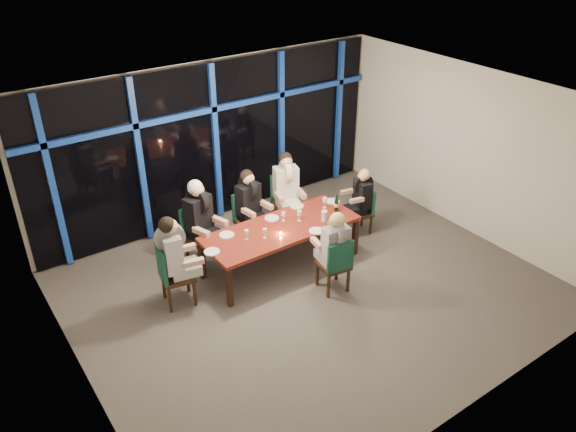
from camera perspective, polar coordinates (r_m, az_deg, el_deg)
The scene contains 29 objects.
room at distance 7.93m, azimuth 2.50°, elevation 4.36°, with size 7.04×7.00×3.02m.
window_wall at distance 10.40m, azimuth -7.43°, elevation 7.64°, with size 6.86×0.43×2.94m.
dining_table at distance 9.14m, azimuth -0.72°, elevation -1.50°, with size 2.60×1.00×0.75m.
chair_far_left at distance 9.42m, azimuth -9.14°, elevation -1.56°, with size 0.61×0.61×1.05m.
chair_far_mid at distance 9.88m, azimuth -4.16°, elevation 0.08°, with size 0.51×0.51×0.97m.
chair_far_right at distance 10.33m, azimuth -0.31°, elevation 1.77°, with size 0.59×0.59×1.03m.
chair_end_left at distance 8.53m, azimuth -11.83°, elevation -5.62°, with size 0.55×0.55×1.02m.
chair_end_right at distance 10.30m, azimuth 7.66°, elevation 0.79°, with size 0.48×0.48×0.86m.
chair_near_mid at distance 8.65m, azimuth 4.93°, elevation -4.79°, with size 0.50×0.50×0.95m.
diner_far_left at distance 9.16m, azimuth -8.95°, elevation 0.48°, with size 0.62×0.71×1.02m.
diner_far_mid at distance 9.64m, azimuth -3.93°, elevation 1.90°, with size 0.52×0.64×0.95m.
diner_far_right at distance 10.08m, azimuth -0.16°, elevation 3.59°, with size 0.60×0.70×1.00m.
diner_end_left at distance 8.32m, azimuth -11.53°, elevation -3.21°, with size 0.68×0.56×1.00m.
diner_end_right at distance 10.10m, azimuth 7.43°, elevation 2.43°, with size 0.58×0.48×0.84m.
diner_near_mid at distance 8.50m, azimuth 4.76°, elevation -2.41°, with size 0.51×0.62×0.93m.
plate_far_left at distance 8.94m, azimuth -6.25°, elevation -1.91°, with size 0.24×0.24×0.01m, color white.
plate_far_mid at distance 9.34m, azimuth -1.67°, elevation -0.21°, with size 0.24×0.24×0.01m, color white.
plate_far_right at distance 9.70m, azimuth 0.90°, elevation 1.02°, with size 0.24×0.24×0.01m, color white.
plate_end_left at distance 8.55m, azimuth -7.74°, elevation -3.61°, with size 0.24×0.24×0.01m, color white.
plate_end_right at distance 9.89m, azimuth 4.57°, elevation 1.50°, with size 0.24×0.24×0.01m, color white.
plate_near_mid at distance 9.00m, azimuth 2.89°, elevation -1.52°, with size 0.24×0.24×0.01m, color white.
wine_bottle at distance 9.55m, azimuth 4.93°, elevation 1.16°, with size 0.07×0.07×0.31m.
water_pitcher at distance 9.25m, azimuth 3.71°, elevation 0.01°, with size 0.11×0.10×0.18m.
tea_light at distance 8.90m, azimuth -0.75°, elevation -1.81°, with size 0.05×0.05×0.03m, color #F8A54A.
wine_glass_a at distance 8.76m, azimuth -2.38°, elevation -1.56°, with size 0.06×0.06×0.17m.
wine_glass_b at distance 9.23m, azimuth -0.47°, elevation 0.17°, with size 0.06×0.06×0.16m.
wine_glass_c at distance 9.21m, azimuth 1.15°, elevation 0.24°, with size 0.07×0.07×0.19m.
wine_glass_d at distance 8.75m, azimuth -4.23°, elevation -1.70°, with size 0.06×0.06×0.16m.
wine_glass_e at distance 9.62m, azimuth 3.75°, elevation 1.58°, with size 0.07×0.07×0.19m.
Camera 1 is at (-4.40, -5.65, 5.42)m, focal length 35.00 mm.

